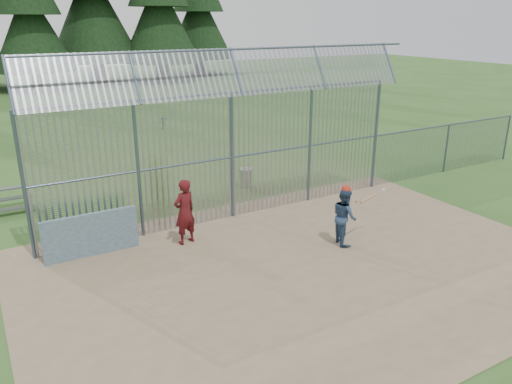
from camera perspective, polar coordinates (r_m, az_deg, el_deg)
ground at (r=13.55m, az=4.29°, el=-7.62°), size 120.00×120.00×0.00m
dirt_infield at (r=13.18m, az=5.52°, el=-8.42°), size 14.00×10.00×0.02m
dugout_wall at (r=14.14m, az=-18.33°, el=-4.65°), size 2.50×0.12×1.20m
batter at (r=14.28m, az=10.08°, el=-2.76°), size 0.81×0.93×1.63m
onlooker at (r=14.16m, az=-8.16°, el=-2.26°), size 0.79×0.62×1.90m
bg_kid_seated at (r=29.68m, az=-10.48°, el=7.91°), size 0.55×0.39×0.87m
batting_gear at (r=14.11m, az=10.84°, el=0.06°), size 1.53×0.45×0.52m
trash_can at (r=18.96m, az=-1.26°, el=1.65°), size 0.56×0.56×0.82m
backstop_fence at (r=16.38m, az=2.98°, el=5.99°), size 20.09×0.81×5.30m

